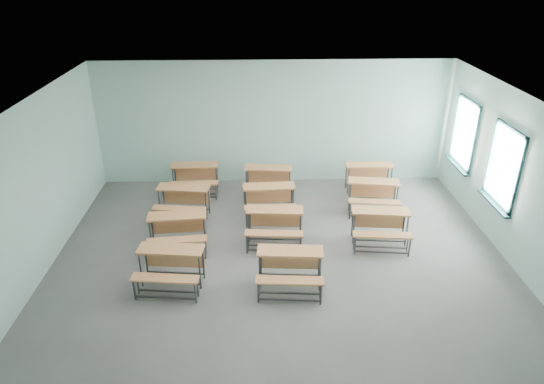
{
  "coord_description": "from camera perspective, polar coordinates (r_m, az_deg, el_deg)",
  "views": [
    {
      "loc": [
        -0.43,
        -7.92,
        5.45
      ],
      "look_at": [
        -0.13,
        1.2,
        1.0
      ],
      "focal_mm": 32.0,
      "sensor_mm": 36.0,
      "label": 1
    }
  ],
  "objects": [
    {
      "name": "desk_unit_r3c0",
      "position": [
        12.36,
        -9.05,
        2.02
      ],
      "size": [
        1.2,
        0.82,
        0.74
      ],
      "rotation": [
        0.0,
        0.0,
        0.03
      ],
      "color": "#CB7F49",
      "rests_on": "ground"
    },
    {
      "name": "desk_unit_r2c1",
      "position": [
        11.06,
        -0.3,
        -0.61
      ],
      "size": [
        1.21,
        0.84,
        0.74
      ],
      "rotation": [
        0.0,
        0.0,
        0.04
      ],
      "color": "#CB7F49",
      "rests_on": "ground"
    },
    {
      "name": "desk_unit_r2c0",
      "position": [
        11.19,
        -10.45,
        -0.74
      ],
      "size": [
        1.27,
        0.94,
        0.74
      ],
      "rotation": [
        0.0,
        0.0,
        -0.13
      ],
      "color": "#CB7F49",
      "rests_on": "ground"
    },
    {
      "name": "desk_unit_r0c1",
      "position": [
        8.74,
        2.12,
        -8.55
      ],
      "size": [
        1.24,
        0.88,
        0.74
      ],
      "rotation": [
        0.0,
        0.0,
        -0.08
      ],
      "color": "#CB7F49",
      "rests_on": "ground"
    },
    {
      "name": "desk_unit_r3c2",
      "position": [
        12.46,
        11.41,
        2.01
      ],
      "size": [
        1.19,
        0.81,
        0.74
      ],
      "rotation": [
        0.0,
        0.0,
        -0.01
      ],
      "color": "#CB7F49",
      "rests_on": "ground"
    },
    {
      "name": "desk_unit_r2c2",
      "position": [
        11.55,
        11.85,
        0.01
      ],
      "size": [
        1.28,
        0.95,
        0.74
      ],
      "rotation": [
        0.0,
        0.0,
        -0.14
      ],
      "color": "#CB7F49",
      "rests_on": "ground"
    },
    {
      "name": "desk_unit_r1c1",
      "position": [
        10.07,
        0.31,
        -3.49
      ],
      "size": [
        1.24,
        0.88,
        0.74
      ],
      "rotation": [
        0.0,
        0.0,
        -0.08
      ],
      "color": "#CB7F49",
      "rests_on": "ground"
    },
    {
      "name": "desk_unit_r1c2",
      "position": [
        10.26,
        12.64,
        -3.56
      ],
      "size": [
        1.25,
        0.91,
        0.74
      ],
      "rotation": [
        0.0,
        0.0,
        -0.1
      ],
      "color": "#CB7F49",
      "rests_on": "ground"
    },
    {
      "name": "desk_unit_r1c0",
      "position": [
        10.03,
        -11.06,
        -4.14
      ],
      "size": [
        1.24,
        0.89,
        0.74
      ],
      "rotation": [
        0.0,
        0.0,
        0.09
      ],
      "color": "#CB7F49",
      "rests_on": "ground"
    },
    {
      "name": "room",
      "position": [
        8.85,
        1.65,
        0.2
      ],
      "size": [
        9.04,
        8.04,
        3.24
      ],
      "color": "slate",
      "rests_on": "ground"
    },
    {
      "name": "desk_unit_r0c0",
      "position": [
        8.97,
        -11.89,
        -8.17
      ],
      "size": [
        1.26,
        0.91,
        0.74
      ],
      "rotation": [
        0.0,
        0.0,
        -0.11
      ],
      "color": "#CB7F49",
      "rests_on": "ground"
    },
    {
      "name": "desk_unit_r3c1",
      "position": [
        12.05,
        -0.46,
        1.71
      ],
      "size": [
        1.26,
        0.91,
        0.74
      ],
      "rotation": [
        0.0,
        0.0,
        -0.11
      ],
      "color": "#CB7F49",
      "rests_on": "ground"
    }
  ]
}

